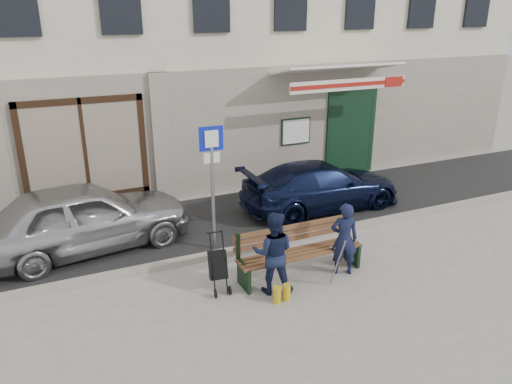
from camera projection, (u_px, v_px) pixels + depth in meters
ground at (310, 279)px, 9.04m from camera, size 80.00×80.00×0.00m
asphalt_lane at (244, 217)px, 11.69m from camera, size 60.00×3.20×0.01m
curb at (274, 243)px, 10.30m from camera, size 60.00×0.18×0.12m
car_silver at (84, 217)px, 9.93m from camera, size 4.32×2.21×1.41m
car_navy at (321, 186)px, 12.05m from camera, size 3.99×1.65×1.15m
parking_sign at (212, 170)px, 9.59m from camera, size 0.47×0.08×2.54m
bench at (298, 253)px, 9.03m from camera, size 2.40×1.17×0.98m
man at (344, 239)px, 9.03m from camera, size 0.59×0.50×1.38m
woman at (273, 253)px, 8.42m from camera, size 0.89×0.82×1.47m
stroller at (218, 266)px, 8.53m from camera, size 0.34×0.46×1.06m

